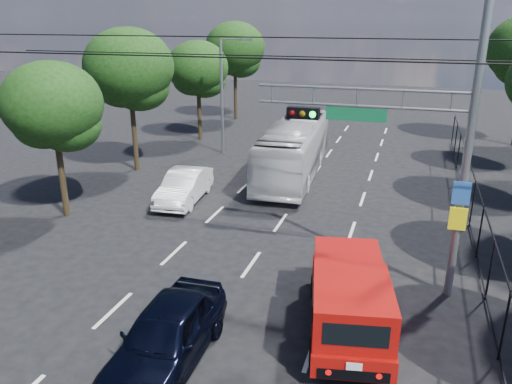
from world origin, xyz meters
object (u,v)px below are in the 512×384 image
at_px(signal_mast, 425,127).
at_px(red_pickup, 349,297).
at_px(white_van, 184,186).
at_px(navy_hatchback, 167,335).
at_px(white_bus, 294,149).

relative_size(signal_mast, red_pickup, 1.68).
distance_m(signal_mast, white_van, 12.38).
height_order(navy_hatchback, white_bus, white_bus).
relative_size(navy_hatchback, white_van, 1.05).
height_order(signal_mast, red_pickup, signal_mast).
bearing_deg(white_van, red_pickup, -48.75).
bearing_deg(signal_mast, navy_hatchback, -135.08).
xyz_separation_m(signal_mast, white_van, (-10.29, 5.19, -4.51)).
bearing_deg(red_pickup, signal_mast, 62.16).
bearing_deg(red_pickup, navy_hatchback, -146.59).
xyz_separation_m(signal_mast, navy_hatchback, (-5.64, -5.62, -4.44)).
xyz_separation_m(signal_mast, red_pickup, (-1.54, -2.92, -4.17)).
bearing_deg(navy_hatchback, white_van, 111.40).
xyz_separation_m(red_pickup, white_bus, (-4.81, 13.69, 0.42)).
bearing_deg(white_bus, white_van, -128.91).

